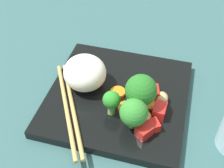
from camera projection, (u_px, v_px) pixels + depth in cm
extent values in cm
cube|color=#305859|center=(118.00, 103.00, 56.66)|extent=(110.00, 110.00, 2.00)
cube|color=black|center=(118.00, 97.00, 55.37)|extent=(25.52, 25.52, 1.69)
ellipsoid|color=white|center=(85.00, 73.00, 54.32)|extent=(11.18, 11.12, 6.14)
cylinder|color=#6C9F56|center=(113.00, 108.00, 50.66)|extent=(1.86, 1.50, 2.61)
sphere|color=#2A892A|center=(114.00, 100.00, 49.21)|extent=(3.03, 3.03, 3.03)
cylinder|color=#599F42|center=(133.00, 122.00, 48.58)|extent=(1.80, 1.77, 2.51)
sphere|color=#328530|center=(134.00, 113.00, 46.67)|extent=(4.55, 4.55, 4.55)
cylinder|color=#82C054|center=(140.00, 105.00, 50.88)|extent=(2.06, 2.08, 2.90)
sphere|color=#246E23|center=(141.00, 90.00, 48.49)|extent=(5.32, 5.32, 5.32)
cylinder|color=orange|center=(112.00, 100.00, 53.23)|extent=(2.72, 2.72, 0.69)
cylinder|color=orange|center=(126.00, 108.00, 51.97)|extent=(4.26, 4.26, 0.50)
cylinder|color=orange|center=(135.00, 100.00, 53.23)|extent=(2.93, 2.93, 0.62)
cylinder|color=orange|center=(120.00, 92.00, 54.55)|extent=(2.80, 2.80, 0.69)
cylinder|color=#F89C2F|center=(150.00, 105.00, 52.40)|extent=(3.16, 3.16, 0.56)
cube|color=red|center=(153.00, 125.00, 48.59)|extent=(2.83, 2.76, 1.55)
cube|color=red|center=(144.00, 132.00, 47.52)|extent=(3.10, 3.01, 1.86)
cube|color=red|center=(150.00, 93.00, 53.65)|extent=(3.58, 3.72, 1.88)
cube|color=red|center=(159.00, 111.00, 50.35)|extent=(3.08, 2.29, 2.23)
cube|color=red|center=(137.00, 89.00, 54.12)|extent=(3.07, 3.06, 2.14)
ellipsoid|color=tan|center=(145.00, 117.00, 49.62)|extent=(3.40, 2.87, 1.96)
ellipsoid|color=tan|center=(162.00, 100.00, 52.38)|extent=(3.07, 2.55, 1.86)
cylinder|color=tan|center=(66.00, 108.00, 51.87)|extent=(19.85, 10.98, 0.74)
cylinder|color=tan|center=(72.00, 106.00, 52.05)|extent=(19.85, 10.98, 0.74)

